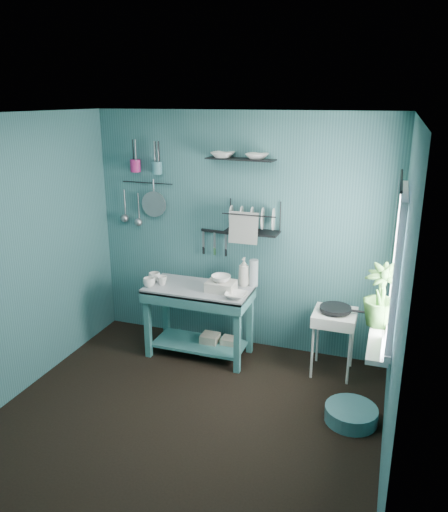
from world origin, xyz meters
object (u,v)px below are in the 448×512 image
(wash_tub, at_px, (221,286))
(potted_plant, at_px, (381,295))
(utensil_cup_teal, at_px, (157,168))
(mug_left, at_px, (149,282))
(dish_rack, at_px, (252,218))
(storage_tin_small, at_px, (229,346))
(floor_basin, at_px, (351,414))
(frying_pan, at_px, (335,308))
(water_bottle, at_px, (254,273))
(storage_tin_large, at_px, (210,344))
(mug_right, at_px, (154,277))
(hotplate_stand, at_px, (333,342))
(soap_bottle, at_px, (244,272))
(utensil_cup_magenta, at_px, (135,166))
(work_counter, at_px, (199,321))
(mug_mid, at_px, (162,281))
(colander, at_px, (154,204))

(wash_tub, height_order, potted_plant, potted_plant)
(utensil_cup_teal, bearing_deg, potted_plant, -18.88)
(mug_left, distance_m, dish_rack, 1.24)
(storage_tin_small, relative_size, floor_basin, 0.45)
(wash_tub, height_order, frying_pan, wash_tub)
(floor_basin, bearing_deg, water_bottle, 141.75)
(dish_rack, relative_size, storage_tin_large, 2.50)
(mug_right, height_order, hotplate_stand, mug_right)
(soap_bottle, xyz_separation_m, hotplate_stand, (0.95, -0.11, -0.59))
(frying_pan, relative_size, utensil_cup_magenta, 2.31)
(wash_tub, height_order, soap_bottle, soap_bottle)
(soap_bottle, relative_size, storage_tin_small, 1.49)
(wash_tub, bearing_deg, storage_tin_large, 154.98)
(hotplate_stand, distance_m, utensil_cup_teal, 2.54)
(frying_pan, height_order, dish_rack, dish_rack)
(water_bottle, relative_size, utensil_cup_magenta, 2.15)
(work_counter, height_order, mug_right, mug_right)
(mug_mid, xyz_separation_m, potted_plant, (2.16, -0.40, 0.28))
(mug_mid, height_order, utensil_cup_teal, utensil_cup_teal)
(storage_tin_large, bearing_deg, utensil_cup_teal, 156.68)
(frying_pan, bearing_deg, soap_bottle, 173.36)
(soap_bottle, relative_size, utensil_cup_magenta, 2.30)
(frying_pan, height_order, floor_basin, frying_pan)
(storage_tin_large, bearing_deg, work_counter, -153.43)
(floor_basin, bearing_deg, frying_pan, 109.42)
(potted_plant, height_order, storage_tin_small, potted_plant)
(mug_right, distance_m, colander, 0.81)
(hotplate_stand, relative_size, floor_basin, 1.47)
(work_counter, bearing_deg, colander, 143.22)
(dish_rack, relative_size, colander, 1.96)
(utensil_cup_magenta, bearing_deg, utensil_cup_teal, 0.00)
(work_counter, height_order, mug_left, mug_left)
(frying_pan, bearing_deg, storage_tin_small, -179.52)
(mug_right, bearing_deg, wash_tub, -1.53)
(work_counter, bearing_deg, mug_left, -168.64)
(utensil_cup_magenta, xyz_separation_m, potted_plant, (2.63, -0.81, -0.83))
(floor_basin, bearing_deg, mug_right, 162.79)
(mug_mid, relative_size, potted_plant, 0.19)
(soap_bottle, distance_m, storage_tin_large, 0.88)
(work_counter, height_order, potted_plant, potted_plant)
(dish_rack, xyz_separation_m, storage_tin_small, (-0.17, -0.22, -1.36))
(dish_rack, distance_m, floor_basin, 2.06)
(utensil_cup_teal, bearing_deg, mug_mid, -62.23)
(hotplate_stand, bearing_deg, colander, 177.56)
(soap_bottle, distance_m, water_bottle, 0.10)
(storage_tin_small, bearing_deg, mug_left, -162.90)
(mug_right, height_order, dish_rack, dish_rack)
(dish_rack, xyz_separation_m, potted_plant, (1.31, -0.76, -0.37))
(dish_rack, distance_m, colander, 1.14)
(work_counter, distance_m, soap_bottle, 0.71)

